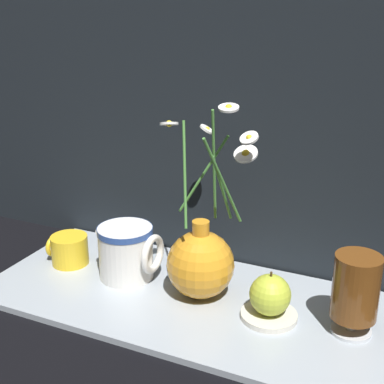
# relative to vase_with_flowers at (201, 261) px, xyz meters

# --- Properties ---
(ground_plane) EXTENTS (6.00, 6.00, 0.00)m
(ground_plane) POSITION_rel_vase_with_flowers_xyz_m (-0.01, -0.02, -0.08)
(ground_plane) COLOR black
(shelf) EXTENTS (0.78, 0.34, 0.01)m
(shelf) POSITION_rel_vase_with_flowers_xyz_m (-0.01, -0.02, -0.08)
(shelf) COLOR #9EA8B2
(shelf) RESTS_ON ground_plane
(vase_with_flowers) EXTENTS (0.18, 0.17, 0.36)m
(vase_with_flowers) POSITION_rel_vase_with_flowers_xyz_m (0.00, 0.00, 0.00)
(vase_with_flowers) COLOR orange
(vase_with_flowers) RESTS_ON shelf
(yellow_mug) EXTENTS (0.09, 0.08, 0.06)m
(yellow_mug) POSITION_rel_vase_with_flowers_xyz_m (-0.31, 0.00, -0.04)
(yellow_mug) COLOR yellow
(yellow_mug) RESTS_ON shelf
(ceramic_pitcher) EXTENTS (0.13, 0.11, 0.12)m
(ceramic_pitcher) POSITION_rel_vase_with_flowers_xyz_m (-0.16, 0.00, -0.01)
(ceramic_pitcher) COLOR white
(ceramic_pitcher) RESTS_ON shelf
(tea_glass) EXTENTS (0.08, 0.08, 0.14)m
(tea_glass) POSITION_rel_vase_with_flowers_xyz_m (0.28, -0.01, 0.01)
(tea_glass) COLOR silver
(tea_glass) RESTS_ON shelf
(saucer_plate) EXTENTS (0.10, 0.10, 0.01)m
(saucer_plate) POSITION_rel_vase_with_flowers_xyz_m (0.14, -0.02, -0.07)
(saucer_plate) COLOR silver
(saucer_plate) RESTS_ON shelf
(orange_fruit) EXTENTS (0.07, 0.07, 0.08)m
(orange_fruit) POSITION_rel_vase_with_flowers_xyz_m (0.14, -0.02, -0.02)
(orange_fruit) COLOR #B7C638
(orange_fruit) RESTS_ON saucer_plate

